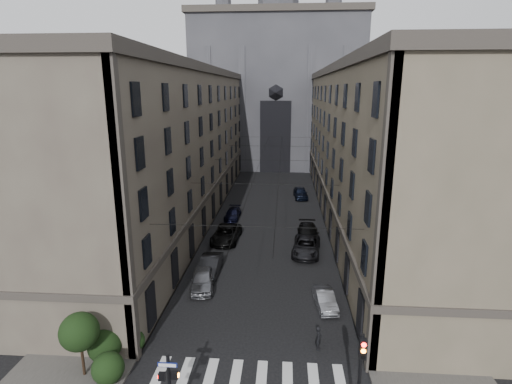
% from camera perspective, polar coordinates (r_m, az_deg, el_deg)
% --- Properties ---
extents(sidewalk_left, '(7.00, 80.00, 0.15)m').
position_cam_1_polar(sidewalk_left, '(54.40, -9.20, -2.90)').
color(sidewalk_left, '#383533').
rests_on(sidewalk_left, ground).
extents(sidewalk_right, '(7.00, 80.00, 0.15)m').
position_cam_1_polar(sidewalk_right, '(53.68, 13.23, -3.35)').
color(sidewalk_right, '#383533').
rests_on(sidewalk_right, ground).
extents(zebra_crossing, '(11.00, 3.20, 0.01)m').
position_cam_1_polar(zebra_crossing, '(25.38, -1.09, -25.09)').
color(zebra_crossing, beige).
rests_on(zebra_crossing, ground).
extents(building_left, '(13.60, 60.60, 18.85)m').
position_cam_1_polar(building_left, '(53.18, -12.71, 6.77)').
color(building_left, '#483F37').
rests_on(building_left, ground).
extents(building_right, '(13.60, 60.60, 18.85)m').
position_cam_1_polar(building_right, '(52.24, 17.02, 6.36)').
color(building_right, brown).
rests_on(building_right, ground).
extents(gothic_tower, '(35.00, 23.00, 58.00)m').
position_cam_1_polar(gothic_tower, '(89.46, 3.05, 15.53)').
color(gothic_tower, '#2D2D33').
rests_on(gothic_tower, ground).
extents(traffic_light_right, '(0.34, 0.50, 5.20)m').
position_cam_1_polar(traffic_light_right, '(21.20, 14.68, -23.51)').
color(traffic_light_right, black).
rests_on(traffic_light_right, ground).
extents(shrub_cluster, '(3.90, 4.40, 3.90)m').
position_cam_1_polar(shrub_cluster, '(26.42, -21.54, -19.61)').
color(shrub_cluster, black).
rests_on(shrub_cluster, sidewalk_left).
extents(tram_wires, '(14.00, 60.00, 0.43)m').
position_cam_1_polar(tram_wires, '(50.93, 1.99, 4.40)').
color(tram_wires, black).
rests_on(tram_wires, ground).
extents(car_left_near, '(2.45, 4.88, 1.60)m').
position_cam_1_polar(car_left_near, '(34.36, -7.61, -12.22)').
color(car_left_near, slate).
rests_on(car_left_near, ground).
extents(car_left_midnear, '(1.77, 4.85, 1.59)m').
position_cam_1_polar(car_left_midnear, '(36.66, -6.60, -10.41)').
color(car_left_midnear, black).
rests_on(car_left_midnear, ground).
extents(car_left_midfar, '(3.04, 6.02, 1.63)m').
position_cam_1_polar(car_left_midfar, '(43.89, -4.29, -6.03)').
color(car_left_midfar, black).
rests_on(car_left_midfar, ground).
extents(car_left_far, '(1.92, 4.43, 1.27)m').
position_cam_1_polar(car_left_far, '(51.41, -3.36, -3.12)').
color(car_left_far, black).
rests_on(car_left_far, ground).
extents(car_right_near, '(1.84, 4.00, 1.27)m').
position_cam_1_polar(car_right_near, '(31.93, 9.80, -14.86)').
color(car_right_near, gray).
rests_on(car_right_near, ground).
extents(car_right_midnear, '(3.27, 6.03, 1.60)m').
position_cam_1_polar(car_right_midnear, '(40.91, 7.19, -7.69)').
color(car_right_midnear, black).
rests_on(car_right_midnear, ground).
extents(car_right_midfar, '(2.29, 5.57, 1.61)m').
position_cam_1_polar(car_right_midfar, '(44.38, 7.47, -5.89)').
color(car_right_midfar, black).
rests_on(car_right_midfar, ground).
extents(car_right_far, '(2.33, 4.97, 1.65)m').
position_cam_1_polar(car_right_far, '(61.15, 6.38, -0.13)').
color(car_right_far, black).
rests_on(car_right_far, ground).
extents(pedestrian, '(0.51, 0.66, 1.62)m').
position_cam_1_polar(pedestrian, '(27.34, 8.94, -19.92)').
color(pedestrian, black).
rests_on(pedestrian, ground).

